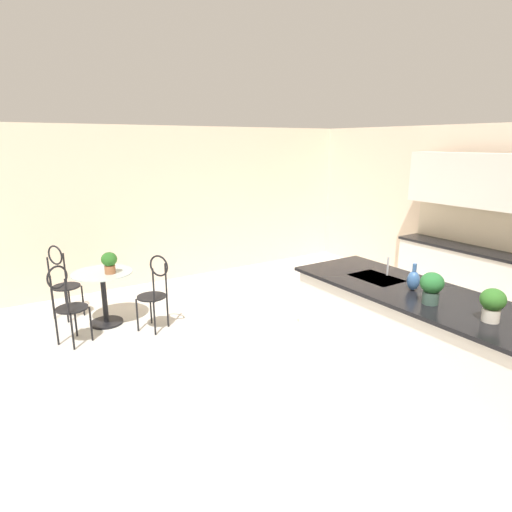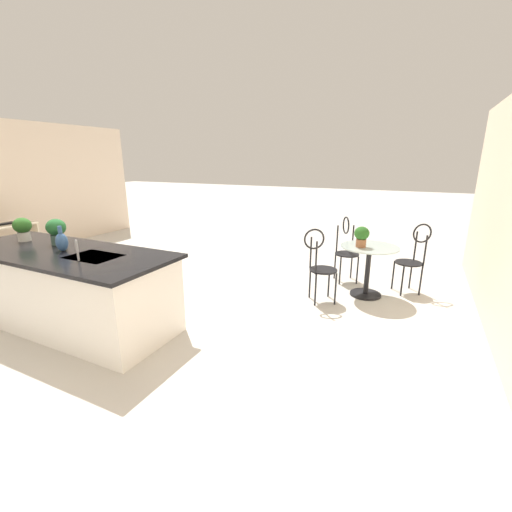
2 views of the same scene
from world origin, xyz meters
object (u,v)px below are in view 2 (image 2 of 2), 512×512
chair_by_island (320,262)px  potted_plant_on_table (362,235)px  chair_toward_desk (346,246)px  potted_plant_counter_near (56,230)px  writing_desk (0,238)px  chair_near_window (413,255)px  vase_on_counter (62,242)px  bistro_table (368,266)px  keyboard (2,224)px  potted_plant_counter_far (23,228)px

chair_by_island → potted_plant_on_table: chair_by_island is taller
chair_toward_desk → chair_by_island: bearing=81.8°
chair_by_island → potted_plant_counter_near: potted_plant_counter_near is taller
chair_by_island → writing_desk: bearing=8.6°
chair_near_window → writing_desk: size_ratio=0.87×
chair_toward_desk → potted_plant_on_table: bearing=116.9°
chair_near_window → chair_toward_desk: bearing=-6.2°
vase_on_counter → chair_near_window: bearing=-141.2°
bistro_table → chair_by_island: chair_by_island is taller
potted_plant_counter_near → writing_desk: bearing=-16.2°
vase_on_counter → keyboard: bearing=-18.9°
chair_near_window → keyboard: bearing=13.8°
keyboard → potted_plant_on_table: bearing=-169.1°
chair_toward_desk → potted_plant_on_table: size_ratio=3.60×
chair_by_island → chair_toward_desk: bearing=-98.2°
potted_plant_on_table → chair_near_window: bearing=-143.6°
chair_toward_desk → writing_desk: 6.31m
vase_on_counter → potted_plant_counter_far: bearing=-7.3°
bistro_table → potted_plant_counter_near: (3.38, 2.29, 0.65)m
chair_near_window → potted_plant_counter_far: potted_plant_counter_far is taller
writing_desk → keyboard: 0.27m
chair_near_window → keyboard: size_ratio=2.37×
potted_plant_counter_far → potted_plant_counter_near: potted_plant_counter_near is taller
chair_by_island → chair_near_window: bearing=-140.6°
chair_toward_desk → keyboard: chair_toward_desk is taller
chair_near_window → vase_on_counter: 4.64m
chair_by_island → potted_plant_on_table: size_ratio=3.60×
chair_near_window → potted_plant_counter_near: bearing=34.4°
chair_toward_desk → potted_plant_counter_far: 4.58m
bistro_table → chair_by_island: 0.78m
chair_toward_desk → potted_plant_counter_far: size_ratio=3.49×
chair_toward_desk → potted_plant_counter_far: (3.51, 2.89, 0.52)m
potted_plant_counter_near → potted_plant_on_table: bearing=-146.0°
chair_near_window → chair_toward_desk: 1.00m
chair_by_island → potted_plant_counter_near: size_ratio=3.33×
chair_near_window → chair_by_island: bearing=39.4°
potted_plant_counter_near → vase_on_counter: (-0.35, 0.19, -0.07)m
bistro_table → keyboard: bearing=11.4°
chair_toward_desk → keyboard: bearing=16.9°
potted_plant_on_table → potted_plant_counter_far: potted_plant_counter_far is taller
potted_plant_counter_far → chair_by_island: bearing=-151.2°
bistro_table → chair_near_window: size_ratio=0.77×
chair_by_island → potted_plant_counter_far: (3.36, 1.85, 0.52)m
writing_desk → bistro_table: bearing=-167.7°
writing_desk → potted_plant_counter_near: bearing=163.8°
keyboard → vase_on_counter: (-3.42, 1.17, 0.28)m
writing_desk → potted_plant_counter_far: (-2.50, 0.96, 0.58)m
keyboard → chair_near_window: bearing=-166.2°
chair_by_island → potted_plant_counter_far: bearing=28.8°
chair_by_island → potted_plant_counter_far: size_ratio=3.49×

